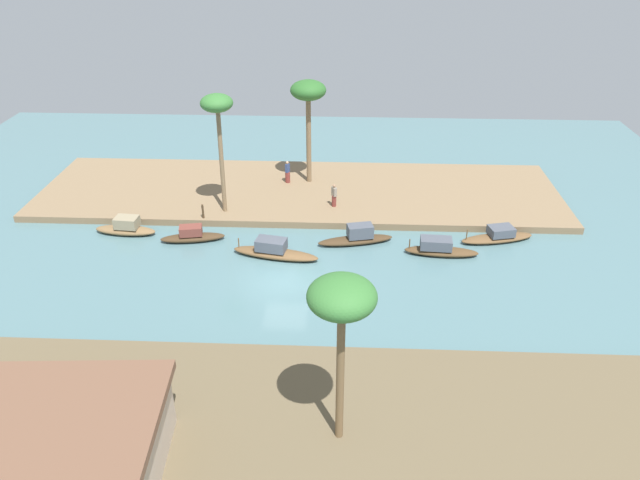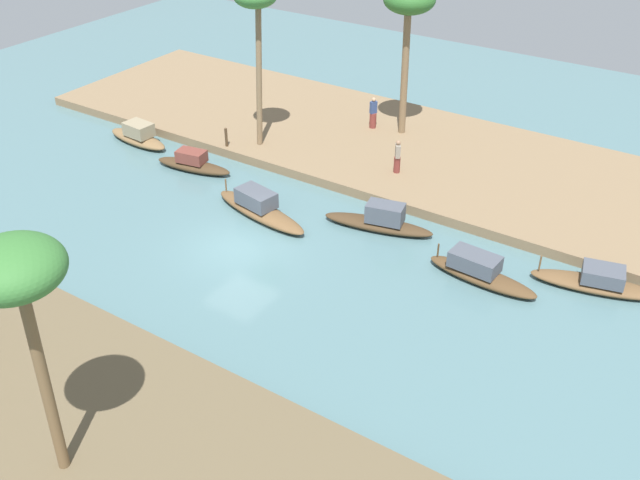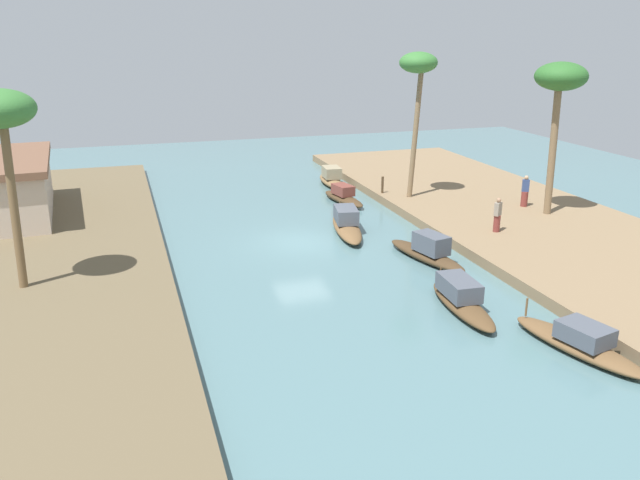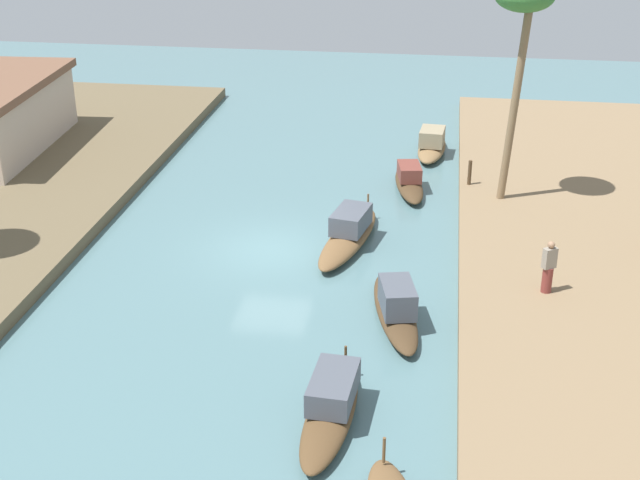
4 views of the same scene
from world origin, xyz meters
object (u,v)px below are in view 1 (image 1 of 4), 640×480
(sampan_foreground, at_px, (440,249))
(sampan_upstream_small, at_px, (126,228))
(mooring_post, at_px, (203,211))
(sampan_midstream, at_px, (498,236))
(sampan_downstream_large, at_px, (274,251))
(palm_tree_left_far, at_px, (217,109))
(palm_tree_right_tall, at_px, (342,302))
(person_on_near_bank, at_px, (334,196))
(riverside_building, at_px, (35,450))
(sampan_with_tall_canopy, at_px, (192,236))
(sampan_with_red_awning, at_px, (357,237))
(person_by_mooring, at_px, (288,174))
(palm_tree_left_near, at_px, (308,95))

(sampan_foreground, distance_m, sampan_upstream_small, 19.86)
(mooring_post, bearing_deg, sampan_upstream_small, 18.32)
(sampan_midstream, distance_m, mooring_post, 19.05)
(sampan_upstream_small, xyz_separation_m, sampan_downstream_large, (-9.85, 2.50, -0.01))
(palm_tree_left_far, bearing_deg, palm_tree_right_tall, 112.47)
(sampan_downstream_large, xyz_separation_m, mooring_post, (5.15, -4.05, 0.52))
(person_on_near_bank, height_order, riverside_building, riverside_building)
(sampan_downstream_large, relative_size, sampan_with_tall_canopy, 1.31)
(mooring_post, bearing_deg, sampan_midstream, 175.64)
(mooring_post, bearing_deg, sampan_with_red_awning, 168.07)
(sampan_midstream, distance_m, riverside_building, 28.00)
(person_on_near_bank, relative_size, mooring_post, 1.67)
(sampan_midstream, bearing_deg, sampan_foreground, 12.24)
(sampan_downstream_large, bearing_deg, sampan_with_red_awning, -147.96)
(sampan_midstream, relative_size, person_by_mooring, 2.89)
(sampan_midstream, distance_m, person_by_mooring, 15.89)
(sampan_downstream_large, relative_size, palm_tree_left_near, 0.71)
(palm_tree_left_near, height_order, palm_tree_left_far, palm_tree_left_far)
(sampan_upstream_small, distance_m, sampan_midstream, 23.68)
(riverside_building, bearing_deg, mooring_post, -97.01)
(person_on_near_bank, xyz_separation_m, person_by_mooring, (3.55, -3.92, -0.06))
(sampan_foreground, distance_m, sampan_downstream_large, 9.95)
(person_by_mooring, xyz_separation_m, palm_tree_left_far, (3.80, 4.75, 6.25))
(sampan_foreground, xyz_separation_m, sampan_with_red_awning, (4.97, -1.19, 0.01))
(sampan_midstream, relative_size, palm_tree_right_tall, 0.68)
(sampan_downstream_large, bearing_deg, sampan_foreground, -164.90)
(palm_tree_right_tall, bearing_deg, sampan_upstream_small, -49.84)
(sampan_upstream_small, bearing_deg, sampan_downstream_large, 170.34)
(mooring_post, xyz_separation_m, palm_tree_right_tall, (-9.27, 18.10, 5.76))
(mooring_post, bearing_deg, sampan_foreground, 167.57)
(sampan_midstream, xyz_separation_m, mooring_post, (18.99, -1.45, 0.59))
(sampan_upstream_small, xyz_separation_m, palm_tree_right_tall, (-13.96, 16.55, 6.27))
(sampan_foreground, xyz_separation_m, palm_tree_left_far, (13.86, -4.66, 6.98))
(sampan_foreground, height_order, palm_tree_left_far, palm_tree_left_far)
(sampan_upstream_small, height_order, person_on_near_bank, person_on_near_bank)
(sampan_upstream_small, xyz_separation_m, sampan_midstream, (-23.68, -0.11, -0.08))
(sampan_foreground, relative_size, person_by_mooring, 2.66)
(sampan_foreground, bearing_deg, mooring_post, -8.64)
(palm_tree_left_far, bearing_deg, sampan_downstream_large, 126.07)
(sampan_midstream, distance_m, person_on_near_bank, 11.06)
(sampan_with_tall_canopy, height_order, person_on_near_bank, person_on_near_bank)
(sampan_downstream_large, bearing_deg, palm_tree_left_far, -43.03)
(sampan_upstream_small, distance_m, person_by_mooring, 12.39)
(sampan_with_red_awning, distance_m, person_by_mooring, 9.70)
(person_on_near_bank, relative_size, palm_tree_left_near, 0.21)
(person_by_mooring, relative_size, mooring_post, 1.74)
(sampan_with_tall_canopy, bearing_deg, mooring_post, -105.71)
(person_on_near_bank, bearing_deg, mooring_post, -108.90)
(sampan_midstream, bearing_deg, palm_tree_left_far, -22.33)
(sampan_upstream_small, bearing_deg, person_on_near_bank, -159.74)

